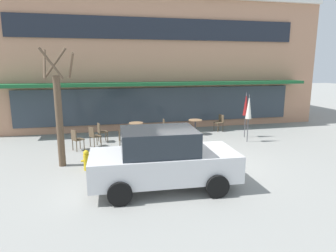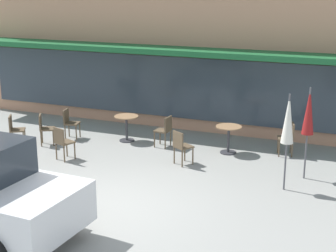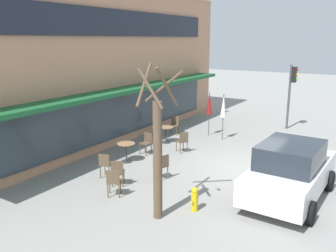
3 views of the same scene
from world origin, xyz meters
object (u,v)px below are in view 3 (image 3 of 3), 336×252
object	(u,v)px
cafe_chair_1	(147,142)
fire_hydrant	(195,199)
cafe_chair_6	(106,163)
cafe_chair_5	(175,124)
patio_umbrella_green_folded	(209,103)
cafe_chair_4	(183,140)
cafe_table_near_wall	(126,149)
patio_umbrella_cream_folded	(223,106)
cafe_table_streetside	(166,132)
cafe_chair_2	(114,181)
traffic_light_pole	(292,86)
parked_sedan	(290,171)
cafe_chair_3	(162,165)
cafe_chair_0	(118,171)
street_tree	(157,151)

from	to	relation	value
cafe_chair_1	fire_hydrant	distance (m)	5.36
cafe_chair_6	cafe_chair_5	bearing A→B (deg)	8.64
patio_umbrella_green_folded	cafe_chair_5	bearing A→B (deg)	113.04
fire_hydrant	cafe_chair_4	bearing A→B (deg)	33.02
cafe_table_near_wall	patio_umbrella_cream_folded	bearing A→B (deg)	-21.30
cafe_table_streetside	cafe_chair_2	xyz separation A→B (m)	(-5.76, -1.73, 0.01)
fire_hydrant	traffic_light_pole	bearing A→B (deg)	0.23
parked_sedan	patio_umbrella_green_folded	bearing A→B (deg)	44.42
cafe_chair_5	cafe_chair_3	bearing A→B (deg)	-153.40
patio_umbrella_cream_folded	cafe_chair_0	world-z (taller)	patio_umbrella_cream_folded
cafe_chair_5	fire_hydrant	xyz separation A→B (m)	(-6.81, -4.69, -0.17)
parked_sedan	cafe_chair_6	bearing A→B (deg)	106.02
patio_umbrella_cream_folded	cafe_chair_2	xyz separation A→B (m)	(-7.65, 0.28, -1.10)
cafe_chair_5	traffic_light_pole	distance (m)	6.49
cafe_chair_0	traffic_light_pole	world-z (taller)	traffic_light_pole
patio_umbrella_green_folded	street_tree	xyz separation A→B (m)	(-8.34, -2.45, 0.25)
patio_umbrella_cream_folded	cafe_table_streetside	bearing A→B (deg)	133.18
cafe_chair_3	fire_hydrant	distance (m)	2.49
cafe_chair_1	street_tree	bearing A→B (deg)	-141.83
cafe_table_streetside	cafe_chair_1	bearing A→B (deg)	-174.53
cafe_table_streetside	cafe_chair_6	xyz separation A→B (m)	(-4.74, -0.50, 0.01)
cafe_table_streetside	parked_sedan	bearing A→B (deg)	-116.03
cafe_chair_4	traffic_light_pole	xyz separation A→B (m)	(6.54, -2.84, 1.77)
cafe_chair_6	street_tree	xyz separation A→B (m)	(-1.40, -3.08, 1.35)
cafe_table_streetside	parked_sedan	size ratio (longest dim) A/B	0.18
cafe_chair_1	cafe_chair_6	xyz separation A→B (m)	(-2.93, -0.33, 0.00)
cafe_chair_1	cafe_chair_5	xyz separation A→B (m)	(3.33, 0.62, 0.00)
cafe_table_near_wall	fire_hydrant	bearing A→B (deg)	-118.10
cafe_chair_6	cafe_chair_0	bearing A→B (deg)	-112.23
cafe_chair_5	cafe_table_near_wall	bearing A→B (deg)	-173.43
patio_umbrella_green_folded	cafe_chair_5	xyz separation A→B (m)	(-0.67, 1.58, -1.10)
patio_umbrella_green_folded	parked_sedan	world-z (taller)	patio_umbrella_green_folded
cafe_table_streetside	cafe_chair_1	size ratio (longest dim) A/B	0.85
cafe_chair_4	cafe_chair_6	bearing A→B (deg)	167.53
patio_umbrella_cream_folded	cafe_chair_3	xyz separation A→B (m)	(-5.71, -0.22, -1.10)
cafe_chair_4	parked_sedan	xyz separation A→B (m)	(-2.22, -4.93, 0.35)
cafe_chair_1	cafe_chair_2	distance (m)	4.26
cafe_chair_2	cafe_chair_6	distance (m)	1.60
patio_umbrella_green_folded	cafe_chair_1	distance (m)	4.26
street_tree	parked_sedan	bearing A→B (deg)	-41.49
cafe_chair_5	parked_sedan	distance (m)	8.17
cafe_chair_5	traffic_light_pole	world-z (taller)	traffic_light_pole
parked_sedan	traffic_light_pole	distance (m)	9.12
parked_sedan	fire_hydrant	distance (m)	3.06
street_tree	cafe_chair_6	bearing A→B (deg)	65.48
patio_umbrella_cream_folded	cafe_chair_6	distance (m)	6.88
cafe_table_near_wall	cafe_chair_1	distance (m)	1.26
cafe_table_near_wall	cafe_chair_1	xyz separation A→B (m)	(1.26, -0.09, 0.01)
cafe_chair_0	fire_hydrant	world-z (taller)	cafe_chair_0
cafe_chair_6	parked_sedan	distance (m)	6.03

